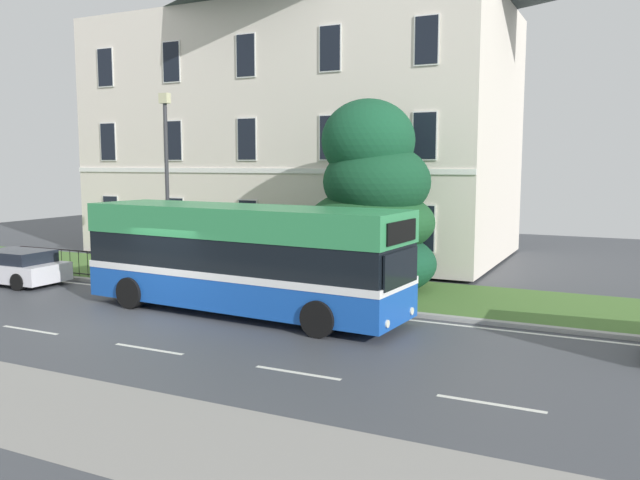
# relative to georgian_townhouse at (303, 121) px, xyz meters

# --- Properties ---
(ground_plane) EXTENTS (60.00, 56.00, 0.18)m
(ground_plane) POSITION_rel_georgian_townhouse_xyz_m (2.42, -13.78, -6.42)
(ground_plane) COLOR #41444A
(georgian_townhouse) EXTENTS (19.46, 10.24, 12.52)m
(georgian_townhouse) POSITION_rel_georgian_townhouse_xyz_m (0.00, 0.00, 0.00)
(georgian_townhouse) COLOR silver
(georgian_townhouse) RESTS_ON ground_plane
(iron_verge_railing) EXTENTS (14.92, 0.04, 0.97)m
(iron_verge_railing) POSITION_rel_georgian_townhouse_xyz_m (-0.00, -10.30, -5.78)
(iron_verge_railing) COLOR black
(iron_verge_railing) RESTS_ON ground_plane
(evergreen_tree) EXTENTS (4.58, 4.68, 6.69)m
(evergreen_tree) POSITION_rel_georgian_townhouse_xyz_m (6.57, -7.52, -3.60)
(evergreen_tree) COLOR #423328
(evergreen_tree) RESTS_ON ground_plane
(single_decker_bus) EXTENTS (10.18, 3.20, 3.15)m
(single_decker_bus) POSITION_rel_georgian_townhouse_xyz_m (4.40, -12.38, -4.75)
(single_decker_bus) COLOR #174DB2
(single_decker_bus) RESTS_ON ground_plane
(parked_hatchback_01) EXTENTS (3.96, 1.98, 1.24)m
(parked_hatchback_01) POSITION_rel_georgian_townhouse_xyz_m (-5.62, -12.07, -5.79)
(parked_hatchback_01) COLOR white
(parked_hatchback_01) RESTS_ON ground_plane
(street_lamp_post) EXTENTS (0.36, 0.24, 6.72)m
(street_lamp_post) POSITION_rel_georgian_townhouse_xyz_m (-0.51, -9.62, -2.43)
(street_lamp_post) COLOR #333338
(street_lamp_post) RESTS_ON ground_plane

